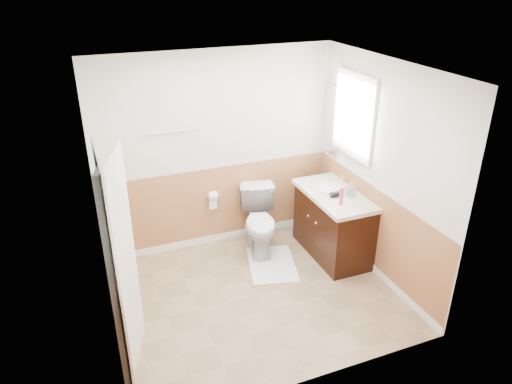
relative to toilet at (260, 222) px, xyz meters
name	(u,v)px	position (x,y,z in m)	size (l,w,h in m)	color
floor	(256,295)	(-0.40, -0.86, -0.40)	(3.00, 3.00, 0.00)	#8C7051
ceiling	(256,69)	(-0.40, -0.86, 2.10)	(3.00, 3.00, 0.00)	white
wall_back	(217,152)	(-0.40, 0.44, 0.85)	(3.00, 3.00, 0.00)	silver
wall_front	(318,262)	(-0.40, -2.16, 0.85)	(3.00, 3.00, 0.00)	silver
wall_left	(102,221)	(-1.90, -0.86, 0.85)	(3.00, 3.00, 0.00)	silver
wall_right	(381,173)	(1.10, -0.86, 0.85)	(3.00, 3.00, 0.00)	silver
wainscot_back	(219,206)	(-0.40, 0.42, 0.10)	(3.00, 3.00, 0.00)	#B9794A
wainscot_front	(312,335)	(-0.40, -2.15, 0.10)	(3.00, 3.00, 0.00)	#B9794A
wainscot_left	(114,289)	(-1.89, -0.86, 0.10)	(2.60, 2.60, 0.00)	#B9794A
wainscot_right	(373,231)	(1.09, -0.86, 0.10)	(2.60, 2.60, 0.00)	#B9794A
toilet	(260,222)	(0.00, 0.00, 0.00)	(0.45, 0.79, 0.80)	silver
bath_mat	(272,264)	(0.00, -0.39, -0.39)	(0.55, 0.80, 0.02)	white
vanity_cabinet	(333,226)	(0.81, -0.42, 0.00)	(0.55, 1.10, 0.80)	black
vanity_knob_left	(316,223)	(0.51, -0.52, 0.15)	(0.03, 0.03, 0.03)	silver
vanity_knob_right	(308,216)	(0.51, -0.32, 0.15)	(0.03, 0.03, 0.03)	silver
countertop	(335,195)	(0.80, -0.42, 0.42)	(0.60, 1.15, 0.05)	beige
sink_basin	(329,187)	(0.81, -0.27, 0.46)	(0.36, 0.36, 0.02)	silver
faucet	(342,181)	(0.99, -0.27, 0.52)	(0.02, 0.02, 0.14)	silver
lotion_bottle	(341,196)	(0.71, -0.70, 0.56)	(0.05, 0.05, 0.22)	#D93852
soap_dispenser	(351,190)	(0.93, -0.55, 0.53)	(0.08, 0.08, 0.17)	#8E97A0
hair_dryer_body	(336,194)	(0.76, -0.50, 0.48)	(0.07, 0.07, 0.14)	black
hair_dryer_handle	(333,196)	(0.73, -0.49, 0.45)	(0.03, 0.03, 0.07)	black
mirror_panel	(331,120)	(1.08, 0.24, 1.15)	(0.02, 0.35, 0.90)	silver
window_frame	(354,115)	(1.07, -0.28, 1.35)	(0.04, 0.80, 1.00)	white
window_glass	(355,115)	(1.09, -0.28, 1.35)	(0.01, 0.70, 0.90)	white
door	(123,267)	(-1.80, -1.31, 0.62)	(0.05, 0.80, 2.04)	white
door_frame	(114,268)	(-1.88, -1.31, 0.63)	(0.02, 0.92, 2.10)	white
door_knob	(126,253)	(-1.74, -0.98, 0.55)	(0.06, 0.06, 0.06)	silver
towel_bar	(172,131)	(-0.95, 0.38, 1.20)	(0.02, 0.02, 0.62)	silver
tp_holder_bar	(213,196)	(-0.50, 0.36, 0.30)	(0.02, 0.02, 0.14)	silver
tp_roll	(213,196)	(-0.50, 0.36, 0.30)	(0.11, 0.11, 0.10)	white
tp_sheet	(213,203)	(-0.50, 0.36, 0.19)	(0.10, 0.01, 0.16)	white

